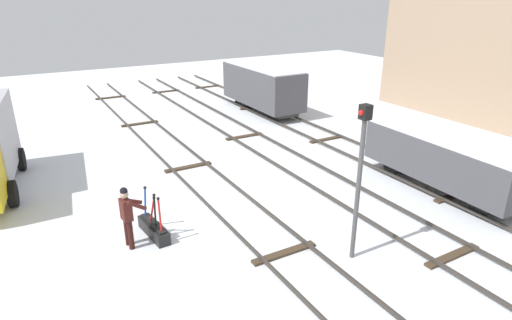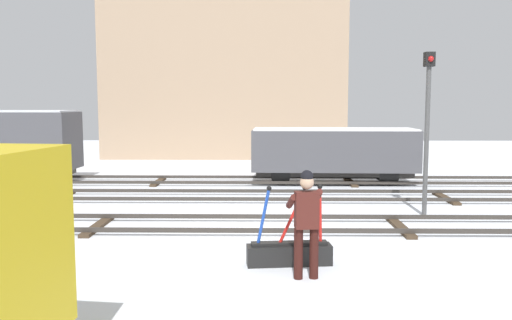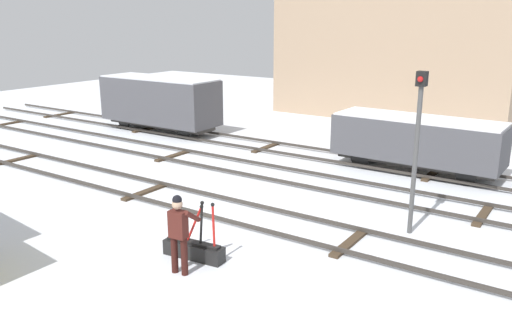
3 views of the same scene
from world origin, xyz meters
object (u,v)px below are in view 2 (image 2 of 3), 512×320
at_px(signal_post, 427,118).
at_px(freight_car_mid_siding, 334,151).
at_px(switch_lever_frame, 290,251).
at_px(rail_worker, 306,217).

relative_size(signal_post, freight_car_mid_siding, 0.70).
relative_size(switch_lever_frame, freight_car_mid_siding, 0.26).
xyz_separation_m(signal_post, freight_car_mid_siding, (-1.63, 5.57, -1.35)).
bearing_deg(switch_lever_frame, rail_worker, -78.52).
xyz_separation_m(switch_lever_frame, rail_worker, (0.23, -0.73, 0.78)).
relative_size(switch_lever_frame, rail_worker, 0.86).
bearing_deg(freight_car_mid_siding, rail_worker, -98.19).
distance_m(rail_worker, freight_car_mid_siding, 10.72).
xyz_separation_m(rail_worker, signal_post, (3.46, 4.99, 1.50)).
distance_m(switch_lever_frame, signal_post, 6.08).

